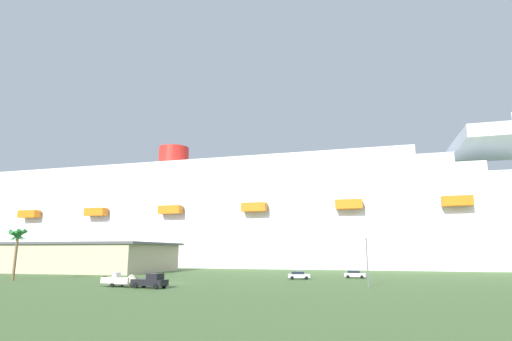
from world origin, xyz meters
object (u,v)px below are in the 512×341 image
object	(u,v)px
pickup_truck	(151,281)
parked_car_white_van	(355,274)
cruise_ship	(273,223)
parked_car_silver_sedan	(299,275)
small_boat_on_trailer	(122,281)
street_lamp	(367,253)
palm_tree	(18,238)

from	to	relation	value
pickup_truck	parked_car_white_van	distance (m)	43.14
cruise_ship	parked_car_silver_sedan	bearing A→B (deg)	-77.57
small_boat_on_trailer	street_lamp	distance (m)	38.25
cruise_ship	palm_tree	size ratio (longest dim) A/B	30.76
street_lamp	parked_car_white_van	world-z (taller)	street_lamp
cruise_ship	parked_car_silver_sedan	distance (m)	64.54
small_boat_on_trailer	palm_tree	distance (m)	29.91
cruise_ship	street_lamp	xyz separation A→B (m)	(25.44, -78.46, -10.44)
small_boat_on_trailer	parked_car_silver_sedan	size ratio (longest dim) A/B	1.65
small_boat_on_trailer	street_lamp	size ratio (longest dim) A/B	0.95
small_boat_on_trailer	palm_tree	xyz separation A→B (m)	(-27.57, 9.24, 7.01)
parked_car_white_van	parked_car_silver_sedan	bearing A→B (deg)	-152.74
pickup_truck	small_boat_on_trailer	world-z (taller)	pickup_truck
parked_car_silver_sedan	parked_car_white_van	bearing A→B (deg)	27.26
palm_tree	small_boat_on_trailer	bearing A→B (deg)	-18.52
cruise_ship	palm_tree	world-z (taller)	cruise_ship
small_boat_on_trailer	cruise_ship	bearing A→B (deg)	81.68
small_boat_on_trailer	parked_car_white_van	bearing A→B (deg)	37.17
pickup_truck	parked_car_white_van	bearing A→B (deg)	42.80
small_boat_on_trailer	parked_car_white_van	world-z (taller)	small_boat_on_trailer
street_lamp	parked_car_silver_sedan	size ratio (longest dim) A/B	1.74
small_boat_on_trailer	parked_car_white_van	size ratio (longest dim) A/B	1.67
parked_car_white_van	cruise_ship	bearing A→B (deg)	114.00
street_lamp	parked_car_white_van	size ratio (longest dim) A/B	1.76
palm_tree	street_lamp	size ratio (longest dim) A/B	1.25
pickup_truck	parked_car_white_van	size ratio (longest dim) A/B	1.32
small_boat_on_trailer	palm_tree	world-z (taller)	palm_tree
cruise_ship	parked_car_silver_sedan	xyz separation A→B (m)	(13.53, -61.35, -14.75)
cruise_ship	parked_car_white_van	size ratio (longest dim) A/B	67.58
small_boat_on_trailer	street_lamp	xyz separation A→B (m)	(37.67, 5.15, 4.18)
pickup_truck	palm_tree	distance (m)	35.21
small_boat_on_trailer	parked_car_silver_sedan	bearing A→B (deg)	40.83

